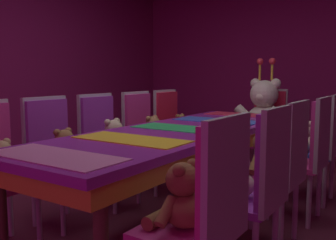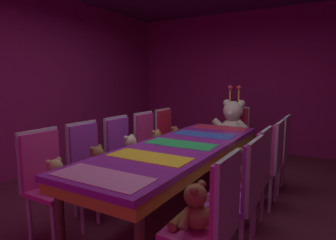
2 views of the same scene
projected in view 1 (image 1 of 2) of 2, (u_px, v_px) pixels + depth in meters
The scene contains 24 objects.
ground_plane at pixel (181, 221), 3.05m from camera, with size 7.90×7.90×0.00m, color #591E33.
wall_back at pixel (298, 58), 5.53m from camera, with size 5.20×0.12×2.80m, color #8C1959.
banquet_table at pixel (181, 139), 2.98m from camera, with size 0.90×2.89×0.75m.
teddy_left_0 at pixel (2, 164), 2.47m from camera, with size 0.23×0.30×0.28m.
chair_left_1 at pixel (52, 147), 2.99m from camera, with size 0.42×0.41×0.98m.
teddy_left_1 at pixel (65, 150), 2.91m from camera, with size 0.24×0.31×0.29m.
chair_left_2 at pixel (102, 138), 3.42m from camera, with size 0.42×0.41×0.98m.
teddy_left_2 at pixel (114, 139), 3.34m from camera, with size 0.26×0.33×0.32m.
chair_left_3 at pixel (142, 130), 3.88m from camera, with size 0.42×0.41×0.98m.
teddy_left_3 at pixel (154, 132), 3.80m from camera, with size 0.24×0.31×0.30m.
chair_left_4 at pixel (171, 124), 4.34m from camera, with size 0.42×0.41×0.98m.
teddy_left_4 at pixel (181, 127), 4.26m from camera, with size 0.22×0.28×0.26m.
chair_right_0 at pixel (210, 205), 1.65m from camera, with size 0.42×0.41×0.98m.
teddy_right_0 at pixel (181, 199), 1.74m from camera, with size 0.26×0.33×0.31m.
chair_right_1 at pixel (261, 177), 2.09m from camera, with size 0.42×0.41×0.98m.
teddy_right_1 at pixel (237, 177), 2.17m from camera, with size 0.23×0.29×0.28m.
chair_right_2 at pixel (285, 160), 2.53m from camera, with size 0.42×0.41×0.98m.
teddy_right_2 at pixel (264, 157), 2.61m from camera, with size 0.27×0.35×0.33m.
chair_right_3 at pixel (311, 147), 2.98m from camera, with size 0.42×0.41×0.98m.
teddy_right_3 at pixel (292, 145), 3.06m from camera, with size 0.26×0.34×0.32m.
chair_right_4 at pixel (326, 138), 3.43m from camera, with size 0.42×0.41×0.98m.
teddy_right_4 at pixel (309, 138), 3.51m from camera, with size 0.23×0.30×0.28m.
throne_chair at pixel (268, 121), 4.63m from camera, with size 0.41×0.42×0.98m.
king_teddy_bear at pixel (263, 110), 4.47m from camera, with size 0.69×0.54×0.89m.
Camera 1 is at (1.54, -2.50, 1.15)m, focal length 41.01 mm.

